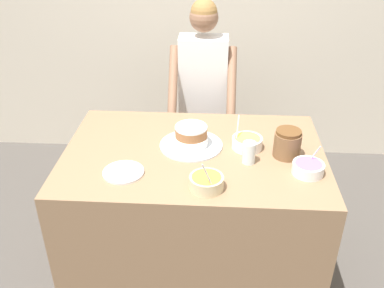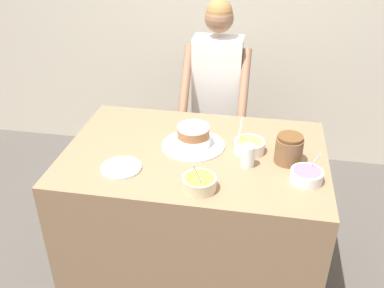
# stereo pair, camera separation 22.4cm
# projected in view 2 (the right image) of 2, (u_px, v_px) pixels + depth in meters

# --- Properties ---
(wall_back) EXTENTS (10.00, 0.05, 2.60)m
(wall_back) POSITION_uv_depth(u_px,v_px,m) (228.00, 11.00, 3.47)
(wall_back) COLOR beige
(wall_back) RESTS_ON ground_plane
(counter) EXTENTS (1.41, 0.93, 0.92)m
(counter) POSITION_uv_depth(u_px,v_px,m) (195.00, 217.00, 2.55)
(counter) COLOR #8C6B4C
(counter) RESTS_ON ground_plane
(person_baker) EXTENTS (0.45, 0.43, 1.56)m
(person_baker) POSITION_uv_depth(u_px,v_px,m) (217.00, 88.00, 2.97)
(person_baker) COLOR #2D2D38
(person_baker) RESTS_ON ground_plane
(cake) EXTENTS (0.35, 0.35, 0.12)m
(cake) POSITION_uv_depth(u_px,v_px,m) (193.00, 138.00, 2.34)
(cake) COLOR silver
(cake) RESTS_ON counter
(frosting_bowl_yellow) EXTENTS (0.16, 0.16, 0.18)m
(frosting_bowl_yellow) POSITION_uv_depth(u_px,v_px,m) (249.00, 146.00, 2.30)
(frosting_bowl_yellow) COLOR white
(frosting_bowl_yellow) RESTS_ON counter
(frosting_bowl_orange) EXTENTS (0.16, 0.16, 0.17)m
(frosting_bowl_orange) POSITION_uv_depth(u_px,v_px,m) (199.00, 183.00, 2.00)
(frosting_bowl_orange) COLOR beige
(frosting_bowl_orange) RESTS_ON counter
(frosting_bowl_purple) EXTENTS (0.16, 0.16, 0.14)m
(frosting_bowl_purple) POSITION_uv_depth(u_px,v_px,m) (307.00, 175.00, 2.06)
(frosting_bowl_purple) COLOR white
(frosting_bowl_purple) RESTS_ON counter
(drinking_glass) EXTENTS (0.07, 0.07, 0.12)m
(drinking_glass) POSITION_uv_depth(u_px,v_px,m) (248.00, 156.00, 2.16)
(drinking_glass) COLOR silver
(drinking_glass) RESTS_ON counter
(ceramic_plate) EXTENTS (0.21, 0.21, 0.01)m
(ceramic_plate) POSITION_uv_depth(u_px,v_px,m) (121.00, 168.00, 2.17)
(ceramic_plate) COLOR silver
(ceramic_plate) RESTS_ON counter
(stoneware_jar) EXTENTS (0.14, 0.14, 0.15)m
(stoneware_jar) POSITION_uv_depth(u_px,v_px,m) (289.00, 149.00, 2.19)
(stoneware_jar) COLOR brown
(stoneware_jar) RESTS_ON counter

